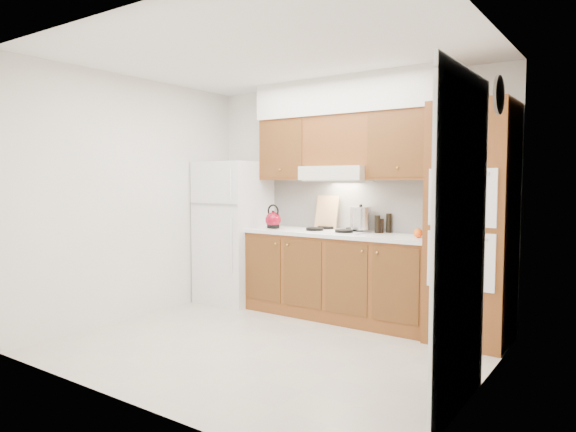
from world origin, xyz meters
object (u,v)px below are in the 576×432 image
(oven_cabinet, at_px, (472,224))
(stock_pot, at_px, (361,219))
(fridge, at_px, (234,232))
(kettle, at_px, (273,220))

(oven_cabinet, xyz_separation_m, stock_pot, (-1.20, 0.14, -0.01))
(fridge, bearing_deg, stock_pot, 6.01)
(fridge, bearing_deg, kettle, -4.10)
(fridge, height_order, kettle, fridge)
(oven_cabinet, relative_size, stock_pot, 9.41)
(kettle, height_order, stock_pot, stock_pot)
(oven_cabinet, bearing_deg, fridge, -179.30)
(kettle, bearing_deg, stock_pot, 35.53)
(oven_cabinet, bearing_deg, kettle, -177.92)
(oven_cabinet, height_order, stock_pot, oven_cabinet)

